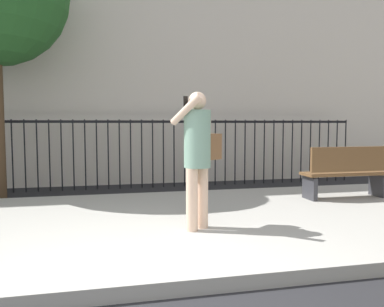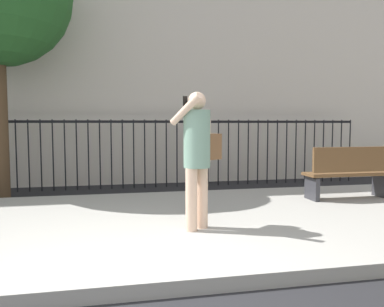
{
  "view_description": "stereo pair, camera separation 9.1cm",
  "coord_description": "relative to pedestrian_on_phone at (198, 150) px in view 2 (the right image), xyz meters",
  "views": [
    {
      "loc": [
        -0.25,
        -3.23,
        1.52
      ],
      "look_at": [
        0.92,
        1.89,
        1.11
      ],
      "focal_mm": 36.59,
      "sensor_mm": 36.0,
      "label": 1
    },
    {
      "loc": [
        -0.17,
        -3.25,
        1.52
      ],
      "look_at": [
        0.92,
        1.89,
        1.11
      ],
      "focal_mm": 36.59,
      "sensor_mm": 36.0,
      "label": 2
    }
  ],
  "objects": [
    {
      "name": "ground_plane",
      "position": [
        -0.94,
        -1.6,
        -1.18
      ],
      "size": [
        60.0,
        60.0,
        0.0
      ],
      "primitive_type": "plane",
      "color": "black"
    },
    {
      "name": "sidewalk",
      "position": [
        -0.94,
        0.6,
        -1.1
      ],
      "size": [
        28.0,
        4.4,
        0.15
      ],
      "primitive_type": "cube",
      "color": "#9E9B93",
      "rests_on": "ground"
    },
    {
      "name": "building_facade",
      "position": [
        -0.94,
        6.9,
        3.6
      ],
      "size": [
        28.0,
        4.0,
        9.55
      ],
      "primitive_type": "cube",
      "color": "beige",
      "rests_on": "ground"
    },
    {
      "name": "iron_fence",
      "position": [
        -0.94,
        4.3,
        -0.16
      ],
      "size": [
        12.03,
        0.04,
        1.6
      ],
      "color": "black",
      "rests_on": "ground"
    },
    {
      "name": "pedestrian_on_phone",
      "position": [
        0.0,
        0.0,
        0.0
      ],
      "size": [
        0.72,
        0.64,
        1.76
      ],
      "color": "beige",
      "rests_on": "sidewalk"
    },
    {
      "name": "street_bench",
      "position": [
        3.12,
        1.38,
        -0.53
      ],
      "size": [
        1.6,
        0.45,
        0.95
      ],
      "color": "brown",
      "rests_on": "sidewalk"
    }
  ]
}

